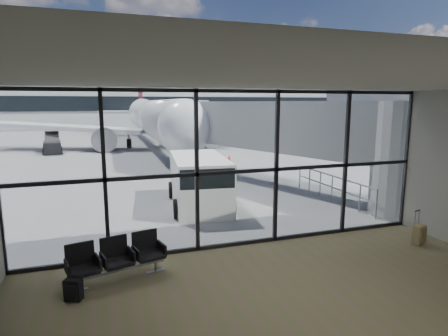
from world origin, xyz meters
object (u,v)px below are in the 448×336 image
airliner (155,118)px  belt_loader (52,146)px  service_van (199,181)px  suitcase (419,235)px  backpack (73,289)px  seating_row (116,256)px

airliner → belt_loader: size_ratio=8.97×
service_van → belt_loader: (-7.41, 19.58, -0.47)m
suitcase → service_van: bearing=111.7°
airliner → backpack: bearing=-100.4°
belt_loader → airliner: bearing=11.8°
service_van → suitcase: bearing=-43.1°
seating_row → airliner: 28.35m
suitcase → belt_loader: size_ratio=0.27×
airliner → service_van: size_ratio=6.98×
airliner → service_van: bearing=-92.6°
service_van → seating_row: bearing=-115.2°
seating_row → suitcase: bearing=-17.6°
seating_row → suitcase: (8.55, -0.57, -0.25)m
belt_loader → suitcase: bearing=-69.4°
backpack → airliner: airliner is taller
suitcase → service_van: 7.95m
backpack → suitcase: suitcase is taller
airliner → belt_loader: bearing=-161.6°
belt_loader → service_van: bearing=-74.6°
suitcase → service_van: size_ratio=0.21×
suitcase → airliner: airliner is taller
backpack → airliner: 29.28m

